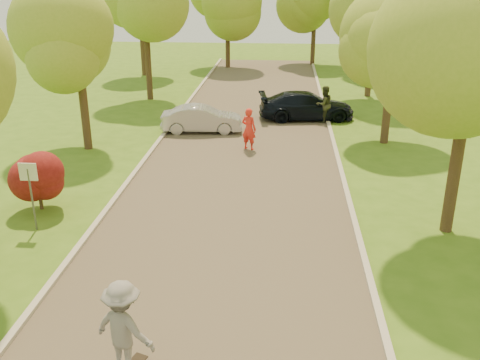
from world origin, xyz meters
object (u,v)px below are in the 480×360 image
(silver_sedan, at_px, (202,119))
(person_striped, at_px, (249,129))
(dark_sedan, at_px, (306,106))
(skateboarder, at_px, (124,328))
(person_olive, at_px, (324,104))
(street_sign, at_px, (30,182))

(silver_sedan, distance_m, person_striped, 3.62)
(dark_sedan, bearing_deg, skateboarder, 160.86)
(skateboarder, height_order, person_olive, skateboarder)
(silver_sedan, xyz_separation_m, dark_sedan, (5.21, 2.90, 0.08))
(silver_sedan, bearing_deg, dark_sedan, -66.14)
(street_sign, relative_size, dark_sedan, 0.43)
(person_striped, bearing_deg, silver_sedan, -21.57)
(skateboarder, relative_size, person_striped, 1.05)
(street_sign, relative_size, skateboarder, 1.10)
(person_striped, distance_m, person_olive, 6.07)
(silver_sedan, distance_m, skateboarder, 17.15)
(dark_sedan, xyz_separation_m, person_striped, (-2.71, -5.50, 0.21))
(dark_sedan, height_order, skateboarder, skateboarder)
(silver_sedan, height_order, person_striped, person_striped)
(dark_sedan, distance_m, person_striped, 6.13)
(skateboarder, distance_m, person_olive, 20.03)
(street_sign, bearing_deg, skateboarder, -52.69)
(person_olive, bearing_deg, street_sign, 22.74)
(street_sign, bearing_deg, dark_sedan, 58.06)
(dark_sedan, distance_m, skateboarder, 20.42)
(street_sign, relative_size, person_olive, 1.13)
(street_sign, height_order, dark_sedan, street_sign)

